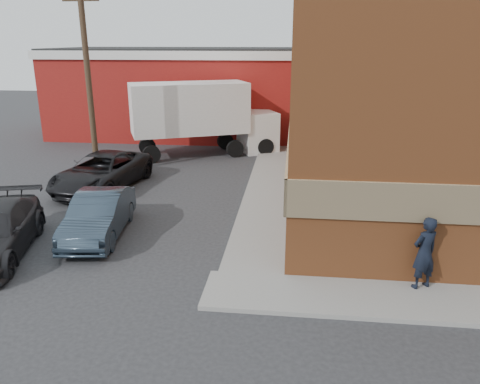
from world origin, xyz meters
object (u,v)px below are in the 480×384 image
(utility_pole, at_px, (88,72))
(box_truck, at_px, (203,114))
(sedan, at_px, (99,215))
(suv_a, at_px, (102,172))
(brick_building, at_px, (467,77))
(warehouse, at_px, (181,91))
(man, at_px, (424,253))

(utility_pole, height_order, box_truck, utility_pole)
(sedan, relative_size, box_truck, 0.52)
(utility_pole, height_order, suv_a, utility_pole)
(brick_building, distance_m, suv_a, 15.58)
(brick_building, bearing_deg, sedan, -152.64)
(brick_building, relative_size, utility_pole, 2.03)
(warehouse, xyz_separation_m, box_truck, (2.71, -6.23, -0.54))
(warehouse, relative_size, suv_a, 3.01)
(warehouse, xyz_separation_m, suv_a, (-0.47, -12.85, -2.06))
(warehouse, relative_size, utility_pole, 1.81)
(utility_pole, xyz_separation_m, box_truck, (4.21, 4.77, -2.47))
(brick_building, bearing_deg, utility_pole, 179.98)
(man, relative_size, box_truck, 0.23)
(brick_building, bearing_deg, suv_a, -172.98)
(sedan, xyz_separation_m, suv_a, (-1.90, 4.91, 0.04))
(brick_building, relative_size, suv_a, 3.38)
(utility_pole, xyz_separation_m, sedan, (2.94, -6.76, -4.04))
(brick_building, height_order, box_truck, brick_building)
(utility_pole, distance_m, suv_a, 4.52)
(warehouse, xyz_separation_m, man, (10.95, -20.25, -1.74))
(sedan, bearing_deg, box_truck, 76.67)
(warehouse, relative_size, man, 8.58)
(suv_a, bearing_deg, utility_pole, 127.92)
(warehouse, xyz_separation_m, utility_pole, (-1.50, -11.00, 1.93))
(man, bearing_deg, box_truck, -87.99)
(warehouse, distance_m, box_truck, 6.81)
(brick_building, xyz_separation_m, man, (-3.55, -9.25, -3.61))
(warehouse, height_order, suv_a, warehouse)
(warehouse, height_order, man, warehouse)
(utility_pole, height_order, sedan, utility_pole)
(warehouse, bearing_deg, suv_a, -92.08)
(sedan, bearing_deg, man, -21.70)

